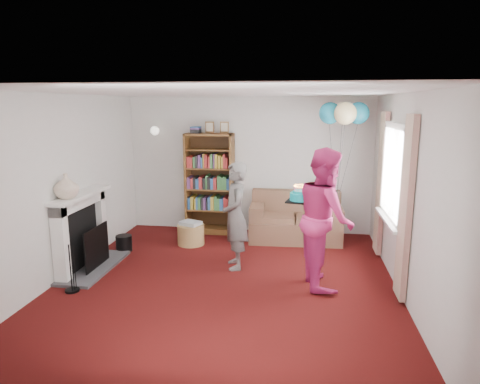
% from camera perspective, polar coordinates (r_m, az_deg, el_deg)
% --- Properties ---
extents(ground, '(5.00, 5.00, 0.00)m').
position_cam_1_polar(ground, '(5.91, -1.90, -11.88)').
color(ground, black).
rests_on(ground, ground).
extents(wall_back, '(4.50, 0.02, 2.50)m').
position_cam_1_polar(wall_back, '(7.98, 1.20, 3.62)').
color(wall_back, silver).
rests_on(wall_back, ground).
extents(wall_left, '(0.02, 5.00, 2.50)m').
position_cam_1_polar(wall_left, '(6.33, -22.55, 0.65)').
color(wall_left, silver).
rests_on(wall_left, ground).
extents(wall_right, '(0.02, 5.00, 2.50)m').
position_cam_1_polar(wall_right, '(5.60, 21.41, -0.58)').
color(wall_right, silver).
rests_on(wall_right, ground).
extents(ceiling, '(4.50, 5.00, 0.01)m').
position_cam_1_polar(ceiling, '(5.43, -2.08, 13.18)').
color(ceiling, white).
rests_on(ceiling, wall_back).
extents(fireplace, '(0.55, 1.80, 1.12)m').
position_cam_1_polar(fireplace, '(6.58, -19.92, -5.39)').
color(fireplace, '#3F3F42').
rests_on(fireplace, ground).
extents(window_bay, '(0.14, 2.02, 2.20)m').
position_cam_1_polar(window_bay, '(6.17, 19.65, 0.16)').
color(window_bay, white).
rests_on(window_bay, ground).
extents(wall_sconce, '(0.16, 0.23, 0.16)m').
position_cam_1_polar(wall_sconce, '(8.18, -11.29, 8.03)').
color(wall_sconce, gold).
rests_on(wall_sconce, ground).
extents(bookcase, '(0.87, 0.42, 2.06)m').
position_cam_1_polar(bookcase, '(7.95, -4.00, 1.06)').
color(bookcase, '#472B14').
rests_on(bookcase, ground).
extents(sofa, '(1.58, 0.84, 0.84)m').
position_cam_1_polar(sofa, '(7.68, 7.37, -3.89)').
color(sofa, brown).
rests_on(sofa, ground).
extents(wicker_basket, '(0.46, 0.46, 0.40)m').
position_cam_1_polar(wicker_basket, '(7.40, -6.57, -5.56)').
color(wicker_basket, '#A27F4B').
rests_on(wicker_basket, ground).
extents(person_striped, '(0.51, 0.65, 1.56)m').
position_cam_1_polar(person_striped, '(6.17, -0.62, -3.20)').
color(person_striped, black).
rests_on(person_striped, ground).
extents(person_magenta, '(0.83, 0.99, 1.82)m').
position_cam_1_polar(person_magenta, '(5.67, 11.29, -3.38)').
color(person_magenta, '#BC2564').
rests_on(person_magenta, ground).
extents(birthday_cake, '(0.35, 0.35, 0.22)m').
position_cam_1_polar(birthday_cake, '(5.80, 8.11, -0.61)').
color(birthday_cake, black).
rests_on(birthday_cake, ground).
extents(balloons, '(0.79, 0.79, 1.75)m').
position_cam_1_polar(balloons, '(7.10, 13.70, 10.17)').
color(balloons, '#3F3F3F').
rests_on(balloons, ground).
extents(mantel_vase, '(0.39, 0.39, 0.34)m').
position_cam_1_polar(mantel_vase, '(6.13, -22.16, 0.76)').
color(mantel_vase, beige).
rests_on(mantel_vase, fireplace).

